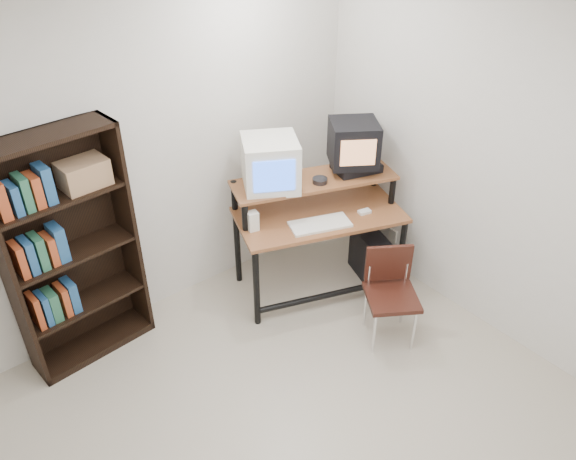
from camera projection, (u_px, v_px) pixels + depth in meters
ceiling at (319, 32)px, 1.95m from camera, size 4.00×4.00×0.01m
back_wall at (127, 165)px, 3.97m from camera, size 4.00×0.01×2.60m
right_wall at (540, 186)px, 3.71m from camera, size 0.01×4.00×2.60m
computer_desk at (318, 216)px, 4.53m from camera, size 1.47×1.07×0.98m
crt_monitor at (270, 164)px, 4.28m from camera, size 0.56×0.56×0.39m
vcr at (356, 167)px, 4.57m from camera, size 0.42×0.35×0.08m
crt_tv at (354, 143)px, 4.45m from camera, size 0.50×0.50×0.35m
cd_spindle at (320, 181)px, 4.40m from camera, size 0.16×0.16×0.05m
keyboard at (320, 225)px, 4.35m from camera, size 0.51×0.36×0.03m
mousepad at (365, 215)px, 4.49m from camera, size 0.27×0.25×0.01m
mouse at (364, 212)px, 4.50m from camera, size 0.11×0.08×0.03m
desk_speaker at (253, 222)px, 4.26m from camera, size 0.09×0.09×0.17m
pc_tower at (370, 256)px, 4.90m from camera, size 0.34×0.49×0.42m
school_chair at (390, 286)px, 4.17m from camera, size 0.51×0.51×0.74m
bookshelf at (69, 249)px, 3.81m from camera, size 0.89×0.36×1.74m
wall_outlet at (393, 236)px, 5.00m from camera, size 0.02×0.08×0.12m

